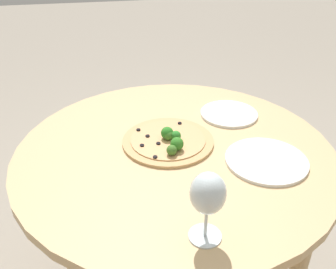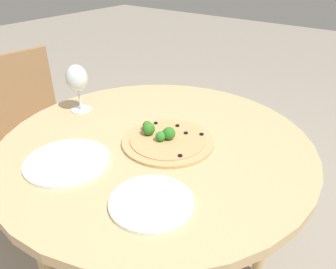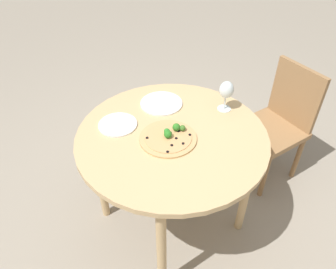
{
  "view_description": "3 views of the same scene",
  "coord_description": "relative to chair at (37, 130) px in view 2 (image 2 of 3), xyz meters",
  "views": [
    {
      "loc": [
        0.98,
        -0.21,
        1.42
      ],
      "look_at": [
        -0.04,
        -0.02,
        0.79
      ],
      "focal_mm": 40.0,
      "sensor_mm": 36.0,
      "label": 1
    },
    {
      "loc": [
        -0.59,
        0.71,
        1.31
      ],
      "look_at": [
        -0.04,
        -0.02,
        0.79
      ],
      "focal_mm": 35.0,
      "sensor_mm": 36.0,
      "label": 2
    },
    {
      "loc": [
        -0.83,
        -1.03,
        1.87
      ],
      "look_at": [
        -0.04,
        -0.02,
        0.79
      ],
      "focal_mm": 35.0,
      "sensor_mm": 36.0,
      "label": 3
    }
  ],
  "objects": [
    {
      "name": "plate_near",
      "position": [
        -1.08,
        0.32,
        0.3
      ],
      "size": [
        0.21,
        0.21,
        0.01
      ],
      "color": "white",
      "rests_on": "dining_table"
    },
    {
      "name": "chair",
      "position": [
        0.0,
        0.0,
        0.0
      ],
      "size": [
        0.43,
        0.43,
        0.85
      ],
      "rotation": [
        0.0,
        0.0,
        -1.66
      ],
      "color": "#997047",
      "rests_on": "ground_plane"
    },
    {
      "name": "plate_far",
      "position": [
        -0.77,
        0.34,
        0.3
      ],
      "size": [
        0.25,
        0.25,
        0.01
      ],
      "color": "white",
      "rests_on": "dining_table"
    },
    {
      "name": "pizza",
      "position": [
        -0.93,
        0.06,
        0.31
      ],
      "size": [
        0.3,
        0.3,
        0.06
      ],
      "color": "tan",
      "rests_on": "dining_table"
    },
    {
      "name": "dining_table",
      "position": [
        -0.89,
        0.08,
        0.21
      ],
      "size": [
        1.02,
        1.02,
        0.76
      ],
      "color": "tan",
      "rests_on": "ground_plane"
    },
    {
      "name": "wine_glass",
      "position": [
        -0.51,
        0.07,
        0.42
      ],
      "size": [
        0.08,
        0.08,
        0.18
      ],
      "color": "silver",
      "rests_on": "dining_table"
    }
  ]
}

